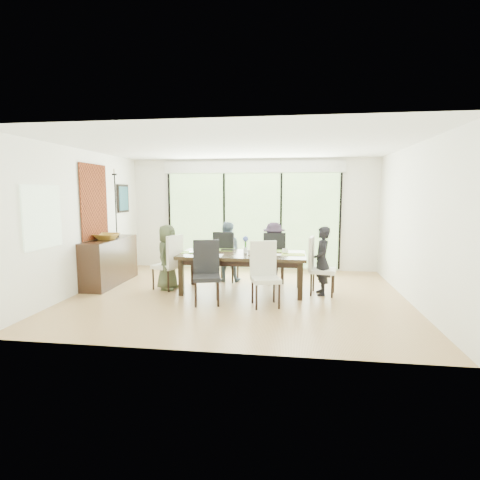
# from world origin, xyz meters

# --- Properties ---
(floor) EXTENTS (6.00, 5.00, 0.01)m
(floor) POSITION_xyz_m (0.00, 0.00, -0.01)
(floor) COLOR olive
(floor) RESTS_ON ground
(ceiling) EXTENTS (6.00, 5.00, 0.01)m
(ceiling) POSITION_xyz_m (0.00, 0.00, 2.71)
(ceiling) COLOR white
(ceiling) RESTS_ON wall_back
(wall_back) EXTENTS (6.00, 0.02, 2.70)m
(wall_back) POSITION_xyz_m (0.00, 2.51, 1.35)
(wall_back) COLOR white
(wall_back) RESTS_ON floor
(wall_front) EXTENTS (6.00, 0.02, 2.70)m
(wall_front) POSITION_xyz_m (0.00, -2.51, 1.35)
(wall_front) COLOR silver
(wall_front) RESTS_ON floor
(wall_left) EXTENTS (0.02, 5.00, 2.70)m
(wall_left) POSITION_xyz_m (-3.01, 0.00, 1.35)
(wall_left) COLOR white
(wall_left) RESTS_ON floor
(wall_right) EXTENTS (0.02, 5.00, 2.70)m
(wall_right) POSITION_xyz_m (3.01, 0.00, 1.35)
(wall_right) COLOR silver
(wall_right) RESTS_ON floor
(glass_doors) EXTENTS (4.20, 0.02, 2.30)m
(glass_doors) POSITION_xyz_m (0.00, 2.47, 1.20)
(glass_doors) COLOR #598C3F
(glass_doors) RESTS_ON wall_back
(blinds_header) EXTENTS (4.40, 0.06, 0.28)m
(blinds_header) POSITION_xyz_m (0.00, 2.46, 2.50)
(blinds_header) COLOR white
(blinds_header) RESTS_ON wall_back
(mullion_a) EXTENTS (0.05, 0.04, 2.30)m
(mullion_a) POSITION_xyz_m (-2.10, 2.46, 1.20)
(mullion_a) COLOR black
(mullion_a) RESTS_ON wall_back
(mullion_b) EXTENTS (0.05, 0.04, 2.30)m
(mullion_b) POSITION_xyz_m (-0.70, 2.46, 1.20)
(mullion_b) COLOR black
(mullion_b) RESTS_ON wall_back
(mullion_c) EXTENTS (0.05, 0.04, 2.30)m
(mullion_c) POSITION_xyz_m (0.70, 2.46, 1.20)
(mullion_c) COLOR black
(mullion_c) RESTS_ON wall_back
(mullion_d) EXTENTS (0.05, 0.04, 2.30)m
(mullion_d) POSITION_xyz_m (2.10, 2.46, 1.20)
(mullion_d) COLOR black
(mullion_d) RESTS_ON wall_back
(side_window) EXTENTS (0.02, 0.90, 1.00)m
(side_window) POSITION_xyz_m (-2.97, -1.20, 1.50)
(side_window) COLOR #8CAD7F
(side_window) RESTS_ON wall_left
(deck) EXTENTS (6.00, 1.80, 0.10)m
(deck) POSITION_xyz_m (0.00, 3.40, -0.05)
(deck) COLOR #4F3921
(deck) RESTS_ON ground
(rail_top) EXTENTS (6.00, 0.08, 0.06)m
(rail_top) POSITION_xyz_m (0.00, 4.20, 0.55)
(rail_top) COLOR brown
(rail_top) RESTS_ON deck
(foliage_left) EXTENTS (3.20, 3.20, 3.20)m
(foliage_left) POSITION_xyz_m (-1.80, 5.20, 1.44)
(foliage_left) COLOR #14380F
(foliage_left) RESTS_ON ground
(foliage_mid) EXTENTS (4.00, 4.00, 4.00)m
(foliage_mid) POSITION_xyz_m (0.40, 5.80, 1.80)
(foliage_mid) COLOR #14380F
(foliage_mid) RESTS_ON ground
(foliage_right) EXTENTS (2.80, 2.80, 2.80)m
(foliage_right) POSITION_xyz_m (2.20, 5.00, 1.26)
(foliage_right) COLOR #14380F
(foliage_right) RESTS_ON ground
(foliage_far) EXTENTS (3.60, 3.60, 3.60)m
(foliage_far) POSITION_xyz_m (-0.60, 6.50, 1.62)
(foliage_far) COLOR #14380F
(foliage_far) RESTS_ON ground
(table_top) EXTENTS (2.36, 1.08, 0.06)m
(table_top) POSITION_xyz_m (0.04, 0.28, 0.71)
(table_top) COLOR black
(table_top) RESTS_ON floor
(table_apron) EXTENTS (2.17, 0.89, 0.10)m
(table_apron) POSITION_xyz_m (0.04, 0.28, 0.62)
(table_apron) COLOR black
(table_apron) RESTS_ON floor
(table_leg_fl) EXTENTS (0.09, 0.09, 0.68)m
(table_leg_fl) POSITION_xyz_m (-1.04, -0.15, 0.34)
(table_leg_fl) COLOR black
(table_leg_fl) RESTS_ON floor
(table_leg_fr) EXTENTS (0.09, 0.09, 0.68)m
(table_leg_fr) POSITION_xyz_m (1.12, -0.15, 0.34)
(table_leg_fr) COLOR black
(table_leg_fr) RESTS_ON floor
(table_leg_bl) EXTENTS (0.09, 0.09, 0.68)m
(table_leg_bl) POSITION_xyz_m (-1.04, 0.71, 0.34)
(table_leg_bl) COLOR black
(table_leg_bl) RESTS_ON floor
(table_leg_br) EXTENTS (0.09, 0.09, 0.68)m
(table_leg_br) POSITION_xyz_m (1.12, 0.71, 0.34)
(table_leg_br) COLOR black
(table_leg_br) RESTS_ON floor
(chair_left_end) EXTENTS (0.59, 0.59, 1.08)m
(chair_left_end) POSITION_xyz_m (-1.46, 0.28, 0.54)
(chair_left_end) COLOR white
(chair_left_end) RESTS_ON floor
(chair_right_end) EXTENTS (0.52, 0.52, 1.08)m
(chair_right_end) POSITION_xyz_m (1.54, 0.28, 0.54)
(chair_right_end) COLOR white
(chair_right_end) RESTS_ON floor
(chair_far_left) EXTENTS (0.52, 0.52, 1.08)m
(chair_far_left) POSITION_xyz_m (-0.41, 1.13, 0.54)
(chair_far_left) COLOR black
(chair_far_left) RESTS_ON floor
(chair_far_right) EXTENTS (0.50, 0.50, 1.08)m
(chair_far_right) POSITION_xyz_m (0.59, 1.13, 0.54)
(chair_far_right) COLOR black
(chair_far_right) RESTS_ON floor
(chair_near_left) EXTENTS (0.55, 0.55, 1.08)m
(chair_near_left) POSITION_xyz_m (-0.46, -0.59, 0.54)
(chair_near_left) COLOR black
(chair_near_left) RESTS_ON floor
(chair_near_right) EXTENTS (0.56, 0.56, 1.08)m
(chair_near_right) POSITION_xyz_m (0.54, -0.59, 0.54)
(chair_near_right) COLOR silver
(chair_near_right) RESTS_ON floor
(person_left_end) EXTENTS (0.44, 0.63, 1.27)m
(person_left_end) POSITION_xyz_m (-1.44, 0.28, 0.64)
(person_left_end) COLOR #424B32
(person_left_end) RESTS_ON floor
(person_right_end) EXTENTS (0.43, 0.63, 1.27)m
(person_right_end) POSITION_xyz_m (1.52, 0.28, 0.64)
(person_right_end) COLOR black
(person_right_end) RESTS_ON floor
(person_far_left) EXTENTS (0.61, 0.41, 1.27)m
(person_far_left) POSITION_xyz_m (-0.41, 1.11, 0.64)
(person_far_left) COLOR slate
(person_far_left) RESTS_ON floor
(person_far_right) EXTENTS (0.65, 0.48, 1.27)m
(person_far_right) POSITION_xyz_m (0.59, 1.11, 0.64)
(person_far_right) COLOR #2D2132
(person_far_right) RESTS_ON floor
(placemat_left) EXTENTS (0.43, 0.32, 0.01)m
(placemat_left) POSITION_xyz_m (-0.91, 0.28, 0.74)
(placemat_left) COLOR #82B340
(placemat_left) RESTS_ON table_top
(placemat_right) EXTENTS (0.43, 0.32, 0.01)m
(placemat_right) POSITION_xyz_m (0.99, 0.28, 0.74)
(placemat_right) COLOR #A7C245
(placemat_right) RESTS_ON table_top
(placemat_far_l) EXTENTS (0.43, 0.32, 0.01)m
(placemat_far_l) POSITION_xyz_m (-0.41, 0.68, 0.74)
(placemat_far_l) COLOR #82BE44
(placemat_far_l) RESTS_ON table_top
(placemat_far_r) EXTENTS (0.43, 0.32, 0.01)m
(placemat_far_r) POSITION_xyz_m (0.59, 0.68, 0.74)
(placemat_far_r) COLOR #87BD43
(placemat_far_r) RESTS_ON table_top
(placemat_paper) EXTENTS (0.43, 0.32, 0.01)m
(placemat_paper) POSITION_xyz_m (-0.51, -0.02, 0.74)
(placemat_paper) COLOR white
(placemat_paper) RESTS_ON table_top
(tablet_far_l) EXTENTS (0.26, 0.18, 0.01)m
(tablet_far_l) POSITION_xyz_m (-0.31, 0.63, 0.75)
(tablet_far_l) COLOR black
(tablet_far_l) RESTS_ON table_top
(tablet_far_r) EXTENTS (0.24, 0.17, 0.01)m
(tablet_far_r) POSITION_xyz_m (0.54, 0.63, 0.75)
(tablet_far_r) COLOR black
(tablet_far_r) RESTS_ON table_top
(papers) EXTENTS (0.30, 0.22, 0.00)m
(papers) POSITION_xyz_m (0.74, 0.23, 0.74)
(papers) COLOR white
(papers) RESTS_ON table_top
(platter_base) EXTENTS (0.26, 0.26, 0.02)m
(platter_base) POSITION_xyz_m (-0.51, -0.02, 0.76)
(platter_base) COLOR white
(platter_base) RESTS_ON table_top
(platter_snacks) EXTENTS (0.20, 0.20, 0.01)m
(platter_snacks) POSITION_xyz_m (-0.51, -0.02, 0.77)
(platter_snacks) COLOR orange
(platter_snacks) RESTS_ON table_top
(vase) EXTENTS (0.08, 0.08, 0.12)m
(vase) POSITION_xyz_m (0.09, 0.33, 0.80)
(vase) COLOR silver
(vase) RESTS_ON table_top
(hyacinth_stems) EXTENTS (0.04, 0.04, 0.16)m
(hyacinth_stems) POSITION_xyz_m (0.09, 0.33, 0.92)
(hyacinth_stems) COLOR #337226
(hyacinth_stems) RESTS_ON table_top
(hyacinth_blooms) EXTENTS (0.11, 0.11, 0.11)m
(hyacinth_blooms) POSITION_xyz_m (0.09, 0.33, 1.01)
(hyacinth_blooms) COLOR #4C5EBF
(hyacinth_blooms) RESTS_ON table_top
(laptop) EXTENTS (0.36, 0.26, 0.03)m
(laptop) POSITION_xyz_m (-0.81, 0.18, 0.75)
(laptop) COLOR silver
(laptop) RESTS_ON table_top
(cup_a) EXTENTS (0.14, 0.14, 0.09)m
(cup_a) POSITION_xyz_m (-0.66, 0.43, 0.79)
(cup_a) COLOR white
(cup_a) RESTS_ON table_top
(cup_b) EXTENTS (0.14, 0.14, 0.09)m
(cup_b) POSITION_xyz_m (0.19, 0.18, 0.78)
(cup_b) COLOR white
(cup_b) RESTS_ON table_top
(cup_c) EXTENTS (0.17, 0.17, 0.09)m
(cup_c) POSITION_xyz_m (0.84, 0.38, 0.79)
(cup_c) COLOR white
(cup_c) RESTS_ON table_top
(book) EXTENTS (0.26, 0.27, 0.02)m
(book) POSITION_xyz_m (0.29, 0.33, 0.75)
(book) COLOR white
(book) RESTS_ON table_top
(sideboard) EXTENTS (0.47, 1.67, 0.94)m
(sideboard) POSITION_xyz_m (-2.76, 0.54, 0.47)
(sideboard) COLOR black
(sideboard) RESTS_ON floor
(bowl) EXTENTS (0.50, 0.50, 0.12)m
(bowl) POSITION_xyz_m (-2.76, 0.44, 1.00)
(bowl) COLOR olive
(bowl) RESTS_ON sideboard
(candlestick_base) EXTENTS (0.10, 0.10, 0.04)m
(candlestick_base) POSITION_xyz_m (-2.76, 0.89, 0.96)
(candlestick_base) COLOR black
(candlestick_base) RESTS_ON sideboard
(candlestick_shaft) EXTENTS (0.03, 0.03, 1.30)m
(candlestick_shaft) POSITION_xyz_m (-2.76, 0.89, 1.62)
(candlestick_shaft) COLOR black
(candlestick_shaft) RESTS_ON sideboard
(candlestick_pan) EXTENTS (0.10, 0.10, 0.03)m
(candlestick_pan) POSITION_xyz_m (-2.76, 0.89, 2.26)
(candlestick_pan) COLOR black
(candlestick_pan) RESTS_ON sideboard
(candle) EXTENTS (0.04, 0.04, 0.10)m
(candle) POSITION_xyz_m (-2.76, 0.89, 2.33)
(candle) COLOR silver
(candle) RESTS_ON sideboard
(tapestry) EXTENTS (0.02, 1.00, 1.50)m
(tapestry) POSITION_xyz_m (-2.97, 0.40, 1.70)
(tapestry) COLOR maroon
(tapestry) RESTS_ON wall_left
(art_frame) EXTENTS (0.03, 0.55, 0.65)m
(art_frame) POSITION_xyz_m (-2.97, 1.70, 1.75)
(art_frame) COLOR black
(art_frame) RESTS_ON wall_left
(art_canvas) EXTENTS (0.01, 0.45, 0.55)m
(art_canvas) POSITION_xyz_m (-2.95, 1.70, 1.75)
(art_canvas) COLOR #18424F
(art_canvas) RESTS_ON wall_left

